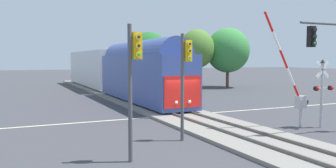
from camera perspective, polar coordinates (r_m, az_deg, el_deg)
ground_plane at (r=24.04m, az=1.69°, el=-5.16°), size 220.00×220.00×0.00m
road_centre_stripe at (r=24.04m, az=1.69°, el=-5.15°), size 44.00×0.20×0.01m
railway_track at (r=24.02m, az=1.69°, el=-4.94°), size 4.40×80.00×0.32m
commuter_train at (r=39.21m, az=-9.02°, el=2.48°), size 3.04×37.15×5.16m
crossing_gate_near at (r=20.75m, az=20.41°, el=-1.16°), size 3.27×0.40×6.38m
crossing_signal_mast at (r=21.24m, az=24.04°, el=-0.33°), size 1.36×0.44×3.87m
traffic_signal_near_left at (r=12.96m, az=-5.66°, el=2.29°), size 0.53×0.38×5.17m
traffic_signal_median at (r=16.34m, az=2.85°, el=2.43°), size 0.53×0.38×5.06m
traffic_signal_far_side at (r=34.73m, az=2.82°, el=3.70°), size 0.53×0.38×5.41m
elm_centre_background at (r=48.24m, az=-3.18°, el=5.11°), size 6.08×6.08×7.59m
oak_far_right at (r=45.97m, az=4.78°, el=5.78°), size 4.59×4.59×7.78m
maple_right_background at (r=47.97m, az=9.78°, el=5.48°), size 5.89×5.89×8.10m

